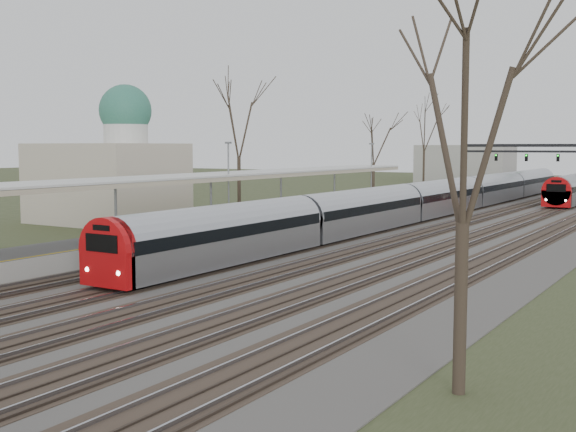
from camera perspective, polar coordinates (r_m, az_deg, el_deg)
name	(u,v)px	position (r m, az deg, el deg)	size (l,w,h in m)	color
track_bed	(467,219)	(59.02, 13.99, -0.20)	(24.00, 160.00, 0.22)	#474442
platform	(244,227)	(47.42, -3.48, -0.88)	(3.50, 69.00, 1.00)	#9E9B93
canopy	(200,177)	(43.57, -6.95, 3.04)	(4.10, 50.00, 3.11)	slate
dome_building	(110,174)	(55.81, -13.88, 3.24)	(10.00, 8.00, 10.30)	beige
signal_gantry	(552,154)	(87.78, 20.14, 4.61)	(21.00, 0.59, 6.08)	black
tree_west_far	(239,119)	(60.34, -3.92, 7.63)	(5.50, 5.50, 11.33)	#2D231C
tree_east_near	(465,112)	(16.79, 13.82, 8.00)	(4.50, 4.50, 9.27)	#2D231C
train_near	(439,199)	(60.89, 11.88, 1.35)	(2.62, 75.21, 3.05)	#9EA1A7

